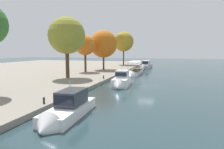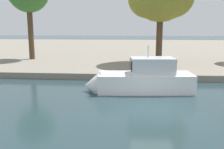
# 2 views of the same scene
# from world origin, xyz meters

# --- Properties ---
(ground_plane) EXTENTS (220.00, 220.00, 0.00)m
(ground_plane) POSITION_xyz_m (0.00, 0.00, 0.00)
(ground_plane) COLOR #23383D
(dock_promenade) EXTENTS (120.00, 55.00, 0.56)m
(dock_promenade) POSITION_xyz_m (0.00, 34.79, 0.28)
(dock_promenade) COLOR gray
(dock_promenade) RESTS_ON ground_plane
(motor_yacht_2) EXTENTS (7.75, 2.94, 3.97)m
(motor_yacht_2) POSITION_xyz_m (-0.80, 3.86, 0.67)
(motor_yacht_2) COLOR white
(motor_yacht_2) RESTS_ON ground_plane
(mooring_bollard_1) EXTENTS (0.24, 0.24, 0.65)m
(mooring_bollard_1) POSITION_xyz_m (2.33, 7.94, 0.91)
(mooring_bollard_1) COLOR #2D2D33
(mooring_bollard_1) RESTS_ON dock_promenade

